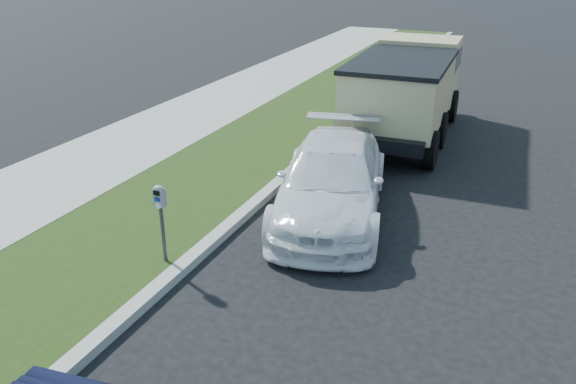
% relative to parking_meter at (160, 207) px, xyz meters
% --- Properties ---
extents(ground, '(120.00, 120.00, 0.00)m').
position_rel_parking_meter_xyz_m(ground, '(2.90, 0.47, -1.08)').
color(ground, black).
rests_on(ground, ground).
extents(streetside, '(6.12, 50.00, 0.15)m').
position_rel_parking_meter_xyz_m(streetside, '(-2.66, 2.47, -1.01)').
color(streetside, gray).
rests_on(streetside, ground).
extents(parking_meter, '(0.18, 0.13, 1.32)m').
position_rel_parking_meter_xyz_m(parking_meter, '(0.00, 0.00, 0.00)').
color(parking_meter, '#3F4247').
rests_on(parking_meter, ground).
extents(white_wagon, '(2.97, 5.06, 1.38)m').
position_rel_parking_meter_xyz_m(white_wagon, '(1.78, 3.02, -0.39)').
color(white_wagon, white).
rests_on(white_wagon, ground).
extents(dump_truck, '(2.55, 6.00, 2.32)m').
position_rel_parking_meter_xyz_m(dump_truck, '(1.93, 8.43, 0.23)').
color(dump_truck, black).
rests_on(dump_truck, ground).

